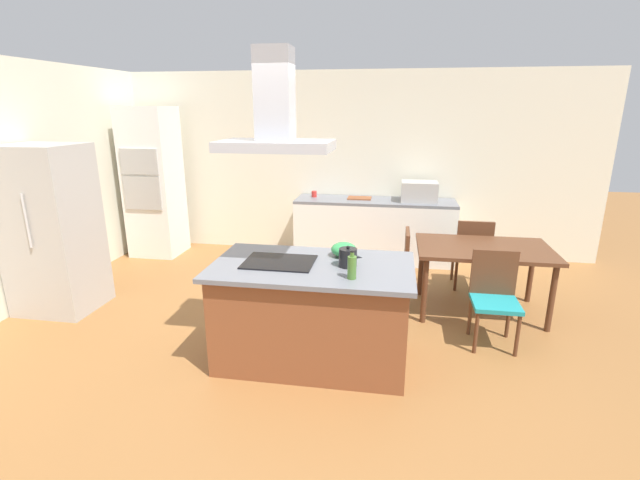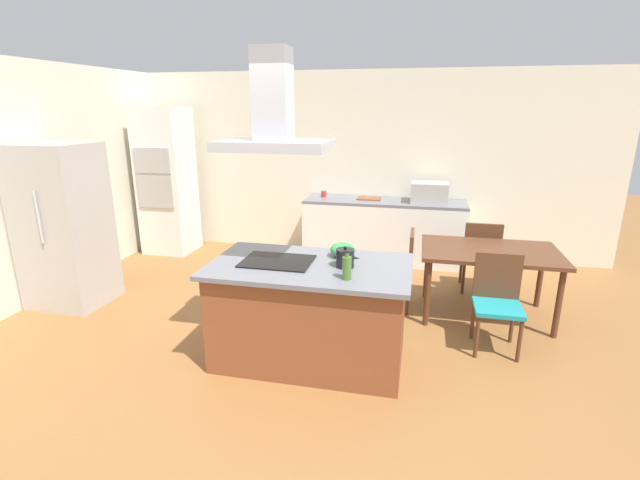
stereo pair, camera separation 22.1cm
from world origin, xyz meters
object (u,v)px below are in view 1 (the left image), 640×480
dining_table (483,254)px  chair_facing_back_wall (472,250)px  range_hood (275,118)px  cutting_board (359,198)px  tea_kettle (348,257)px  mixing_bowl (344,249)px  refrigerator (52,230)px  cooktop (279,262)px  chair_facing_island (494,292)px  olive_oil_bottle (352,267)px  wall_oven_stack (153,183)px  countertop_microwave (419,191)px  coffee_mug_red (314,194)px  chair_at_left_end (396,263)px

dining_table → chair_facing_back_wall: size_ratio=1.57×
dining_table → range_hood: bearing=-146.7°
chair_facing_back_wall → cutting_board: bearing=145.8°
tea_kettle → mixing_bowl: tea_kettle is taller
cutting_board → refrigerator: (-3.15, -2.32, 0.00)m
cooktop → refrigerator: 2.76m
cooktop → chair_facing_island: size_ratio=0.67×
olive_oil_bottle → refrigerator: refrigerator is taller
wall_oven_stack → range_hood: size_ratio=2.44×
olive_oil_bottle → cutting_board: (-0.20, 3.20, -0.09)m
mixing_bowl → cooktop: bearing=-153.2°
cooktop → tea_kettle: bearing=0.1°
tea_kettle → countertop_microwave: size_ratio=0.41×
coffee_mug_red → range_hood: range_hood is taller
countertop_microwave → chair_facing_back_wall: 1.26m
cooktop → range_hood: size_ratio=0.67×
olive_oil_bottle → chair_at_left_end: size_ratio=0.26×
tea_kettle → refrigerator: size_ratio=0.11×
tea_kettle → chair_facing_back_wall: bearing=55.3°
dining_table → chair_facing_island: bearing=-90.0°
cooktop → tea_kettle: size_ratio=2.96×
wall_oven_stack → chair_facing_island: bearing=-24.3°
wall_oven_stack → range_hood: bearing=-45.4°
mixing_bowl → dining_table: size_ratio=0.16×
cutting_board → range_hood: range_hood is taller
cooktop → chair_facing_island: cooktop is taller
countertop_microwave → wall_oven_stack: (-3.91, -0.23, 0.06)m
dining_table → mixing_bowl: bearing=-144.5°
countertop_microwave → cutting_board: bearing=176.6°
tea_kettle → range_hood: size_ratio=0.23×
mixing_bowl → dining_table: 1.75m
tea_kettle → mixing_bowl: 0.27m
countertop_microwave → chair_at_left_end: 1.72m
refrigerator → countertop_microwave: bearing=29.6°
countertop_microwave → chair_facing_back_wall: size_ratio=0.56×
olive_oil_bottle → range_hood: 1.31m
dining_table → chair_facing_back_wall: chair_facing_back_wall is taller
countertop_microwave → mixing_bowl: bearing=-106.4°
mixing_bowl → chair_facing_island: (1.40, 0.33, -0.45)m
chair_at_left_end → chair_facing_back_wall: same height
cooktop → countertop_microwave: countertop_microwave is taller
tea_kettle → mixing_bowl: bearing=104.1°
tea_kettle → olive_oil_bottle: (0.06, -0.27, 0.02)m
tea_kettle → dining_table: 1.86m
mixing_bowl → countertop_microwave: (0.77, 2.61, 0.08)m
chair_facing_island → chair_facing_back_wall: (0.00, 1.33, 0.00)m
olive_oil_bottle → dining_table: size_ratio=0.16×
range_hood → chair_facing_island: bearing=17.3°
countertop_microwave → chair_facing_island: (0.63, -2.28, -0.53)m
coffee_mug_red → olive_oil_bottle: bearing=-74.8°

